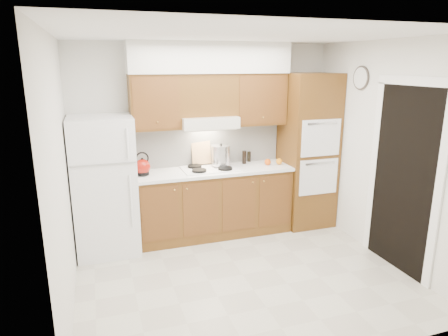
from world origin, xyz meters
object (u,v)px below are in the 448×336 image
Objects in this scene: fridge at (105,186)px; stock_pot at (221,156)px; oven_cabinet at (307,151)px; kettle at (143,167)px.

stock_pot is at bearing 4.76° from fridge.
oven_cabinet reaches higher than kettle.
oven_cabinet reaches higher than fridge.
kettle is at bearing 179.72° from oven_cabinet.
oven_cabinet is 10.94× the size of kettle.
oven_cabinet is at bearing -4.22° from stock_pot.
stock_pot is (-1.29, 0.09, 0.00)m from oven_cabinet.
oven_cabinet is at bearing 0.70° from fridge.
fridge is 8.55× the size of kettle.
fridge is 0.52m from kettle.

